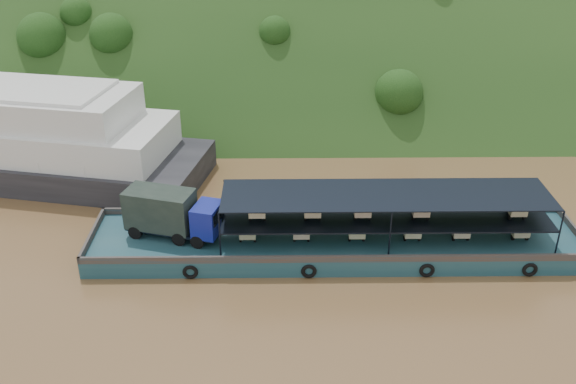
{
  "coord_description": "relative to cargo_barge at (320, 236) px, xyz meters",
  "views": [
    {
      "loc": [
        -2.53,
        -39.52,
        25.18
      ],
      "look_at": [
        -2.0,
        3.0,
        3.2
      ],
      "focal_mm": 40.0,
      "sensor_mm": 36.0,
      "label": 1
    }
  ],
  "objects": [
    {
      "name": "ground",
      "position": [
        -0.28,
        0.01,
        -1.15
      ],
      "size": [
        160.0,
        160.0,
        0.0
      ],
      "primitive_type": "plane",
      "color": "brown",
      "rests_on": "ground"
    },
    {
      "name": "hillside",
      "position": [
        -0.28,
        36.01,
        -1.15
      ],
      "size": [
        140.0,
        39.6,
        39.6
      ],
      "primitive_type": "cube",
      "rotation": [
        0.79,
        0.0,
        0.0
      ],
      "color": "#173312",
      "rests_on": "ground"
    },
    {
      "name": "cargo_barge",
      "position": [
        0.0,
        0.0,
        0.0
      ],
      "size": [
        35.0,
        7.18,
        4.67
      ],
      "color": "#153D49",
      "rests_on": "ground"
    }
  ]
}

